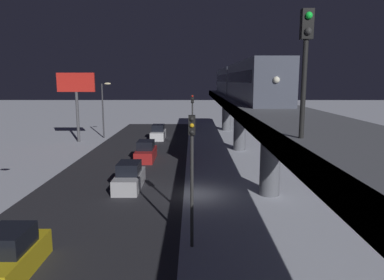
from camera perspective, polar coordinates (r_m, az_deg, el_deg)
The scene contains 13 objects.
ground_plane at distance 25.48m, azimuth 0.27°, elevation -8.71°, with size 240.00×240.00×0.00m, color silver.
avenue_asphalt at distance 26.21m, azimuth -13.58°, elevation -8.45°, with size 11.00×81.73×0.01m, color #28282D.
elevated_railway at distance 24.91m, azimuth 12.42°, elevation 3.21°, with size 5.00×81.73×6.13m.
subway_train at distance 41.97m, azimuth 7.61°, elevation 9.38°, with size 2.94×36.87×3.40m.
rail_signal at distance 11.93m, azimuth 17.70°, elevation 13.30°, with size 0.36×0.41×4.00m.
sedan_yellow at distance 17.19m, azimuth -27.07°, elevation -16.27°, with size 1.80×4.19×1.97m.
sedan_red at distance 36.29m, azimuth -7.39°, elevation -1.94°, with size 1.80×4.55×1.97m.
sedan_white at distance 49.10m, azimuth -5.42°, elevation 1.10°, with size 1.80×4.61×1.97m.
sedan_silver at distance 27.15m, azimuth -9.99°, elevation -5.94°, with size 1.80×4.57×1.97m.
traffic_light_near at distance 16.68m, azimuth -0.02°, elevation -3.58°, with size 0.32×0.44×6.40m.
traffic_light_mid at distance 39.35m, azimuth 0.07°, elevation 4.04°, with size 0.32×0.44×6.40m.
commercial_billboard at distance 48.18m, azimuth -18.02°, elevation 7.72°, with size 4.80×0.36×8.90m.
street_lamp_far at distance 50.79m, azimuth -13.86°, elevation 5.71°, with size 1.35×0.44×7.65m.
Camera 1 is at (0.07, 24.20, 7.99)m, focal length 33.37 mm.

